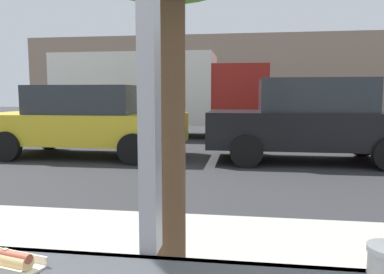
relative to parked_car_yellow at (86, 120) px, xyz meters
The scene contains 5 objects.
ground_plane 3.54m from the parked_car_yellow, 14.43° to the left, with size 60.00×60.00×0.00m, color #2D2D30.
building_facade_far 16.32m from the parked_car_yellow, 78.16° to the left, with size 28.00×1.20×5.10m, color gray.
parked_car_yellow is the anchor object (origin of this frame).
parked_car_black 4.97m from the parked_car_yellow, ahead, with size 4.24×1.90×1.74m.
box_truck 4.49m from the parked_car_yellow, 81.07° to the left, with size 7.04×2.44×2.75m.
Camera 1 is at (0.27, -0.96, 1.42)m, focal length 34.97 mm.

